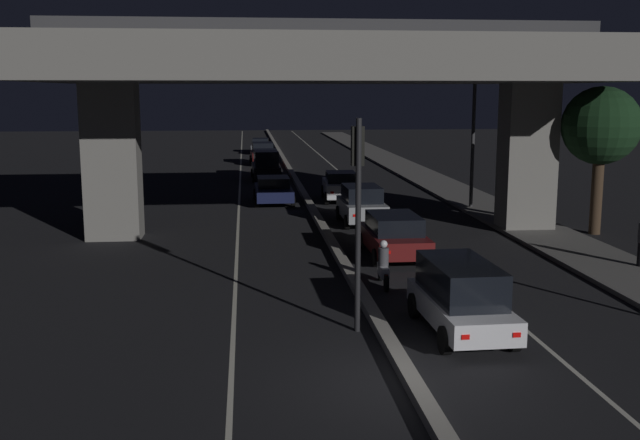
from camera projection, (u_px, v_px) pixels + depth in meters
The scene contains 18 objects.
ground_plane at pixel (410, 383), 15.35m from camera, with size 200.00×200.00×0.00m, color black.
lane_line_left_inner at pixel (240, 182), 49.30m from camera, with size 0.12×126.00×0.00m, color beige.
lane_line_right_inner at pixel (350, 180), 50.02m from camera, with size 0.12×126.00×0.00m, color beige.
median_divider at pixel (295, 179), 49.64m from camera, with size 0.35×126.00×0.23m, color gray.
sidewalk_right at pixel (456, 192), 43.66m from camera, with size 2.99×126.00×0.15m, color #5B5956.
elevated_overpass at pixel (325, 70), 30.20m from camera, with size 22.77×11.94×8.76m.
traffic_light_left_of_median at pixel (358, 188), 18.16m from camera, with size 0.30×0.49×5.28m.
street_lamp at pixel (466, 114), 36.96m from camera, with size 2.81×0.32×8.02m.
car_white_lead at pixel (461, 296), 18.40m from camera, with size 1.91×4.33×1.78m.
car_dark_red_second at pixel (394, 235), 26.87m from camera, with size 2.09×4.40×1.55m.
car_silver_third at pixel (362, 204), 33.55m from camera, with size 1.96×3.97×1.73m.
car_white_fourth at pixel (340, 186), 40.57m from camera, with size 2.03×4.26×1.61m.
car_dark_blue_lead_oncoming at pixel (273, 190), 39.88m from camera, with size 2.10×4.47×1.38m.
car_black_second_oncoming at pixel (266, 164), 50.32m from camera, with size 2.00×4.76×1.99m.
car_dark_red_third_oncoming at pixel (263, 153), 60.52m from camera, with size 2.10×4.08×1.79m.
car_grey_fourth_oncoming at pixel (260, 146), 71.80m from camera, with size 2.01×4.87×1.41m.
motorcycle_white_filtering_near at pixel (383, 267), 22.86m from camera, with size 0.33×1.85×1.44m.
roadside_tree_kerbside_near at pixel (601, 127), 30.59m from camera, with size 3.20×3.20×6.12m.
Camera 1 is at (-3.28, -14.29, 5.92)m, focal length 42.00 mm.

